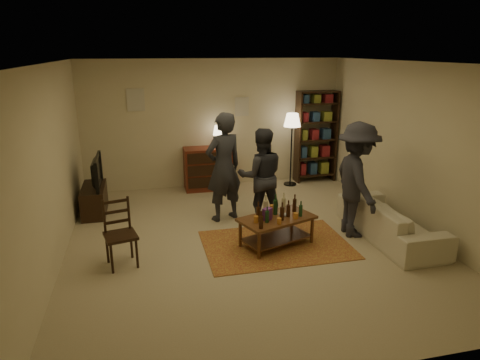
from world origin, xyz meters
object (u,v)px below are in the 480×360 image
object	(u,v)px
coffee_table	(276,221)
floor_lamp	(292,125)
tv_stand	(94,193)
person_right	(261,176)
dining_chair	(119,230)
bookshelf	(316,136)
person_left	(224,167)
dresser	(208,167)
sofa	(390,219)
person_by_sofa	(357,180)

from	to	relation	value
coffee_table	floor_lamp	bearing A→B (deg)	66.22
tv_stand	person_right	size ratio (longest dim) A/B	0.64
person_right	coffee_table	bearing A→B (deg)	94.14
coffee_table	tv_stand	bearing A→B (deg)	143.69
dining_chair	floor_lamp	bearing A→B (deg)	26.27
bookshelf	coffee_table	bearing A→B (deg)	-121.91
coffee_table	person_left	bearing A→B (deg)	114.48
floor_lamp	person_right	xyz separation A→B (m)	(-1.22, -1.86, -0.51)
dining_chair	bookshelf	world-z (taller)	bookshelf
dresser	floor_lamp	distance (m)	2.00
dining_chair	person_left	distance (m)	2.19
sofa	person_left	size ratio (longest dim) A/B	1.10
coffee_table	dresser	size ratio (longest dim) A/B	0.92
floor_lamp	dresser	bearing A→B (deg)	175.66
dresser	sofa	bearing A→B (deg)	-52.46
tv_stand	dresser	distance (m)	2.43
coffee_table	tv_stand	xyz separation A→B (m)	(-2.80, 2.06, -0.02)
tv_stand	person_by_sofa	xyz separation A→B (m)	(4.14, -1.95, 0.53)
dining_chair	person_by_sofa	xyz separation A→B (m)	(3.62, 0.17, 0.41)
dining_chair	dresser	distance (m)	3.49
coffee_table	person_by_sofa	world-z (taller)	person_by_sofa
coffee_table	tv_stand	distance (m)	3.47
dining_chair	floor_lamp	size ratio (longest dim) A/B	0.60
coffee_table	dresser	bearing A→B (deg)	100.44
coffee_table	bookshelf	bearing A→B (deg)	58.09
dresser	person_right	bearing A→B (deg)	-73.76
person_left	person_by_sofa	world-z (taller)	person_left
bookshelf	person_by_sofa	xyz separation A→B (m)	(-0.55, -2.93, -0.12)
tv_stand	person_by_sofa	world-z (taller)	person_by_sofa
dining_chair	sofa	world-z (taller)	dining_chair
dining_chair	person_right	world-z (taller)	person_right
person_left	person_right	size ratio (longest dim) A/B	1.15
dining_chair	person_by_sofa	world-z (taller)	person_by_sofa
tv_stand	bookshelf	xyz separation A→B (m)	(4.69, 0.98, 0.65)
coffee_table	dining_chair	size ratio (longest dim) A/B	1.32
coffee_table	sofa	distance (m)	1.85
bookshelf	dresser	bearing A→B (deg)	-178.43
coffee_table	tv_stand	world-z (taller)	tv_stand
coffee_table	sofa	world-z (taller)	coffee_table
dresser	bookshelf	bearing A→B (deg)	1.57
tv_stand	sofa	xyz separation A→B (m)	(4.64, -2.20, -0.08)
bookshelf	person_right	xyz separation A→B (m)	(-1.86, -2.06, -0.21)
person_left	sofa	bearing A→B (deg)	129.18
sofa	dining_chair	bearing A→B (deg)	88.85
dining_chair	tv_stand	world-z (taller)	tv_stand
dining_chair	floor_lamp	world-z (taller)	floor_lamp
person_left	dining_chair	bearing A→B (deg)	15.65
dresser	person_left	distance (m)	1.81
dresser	person_left	world-z (taller)	person_left
sofa	person_right	xyz separation A→B (m)	(-1.81, 1.12, 0.52)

